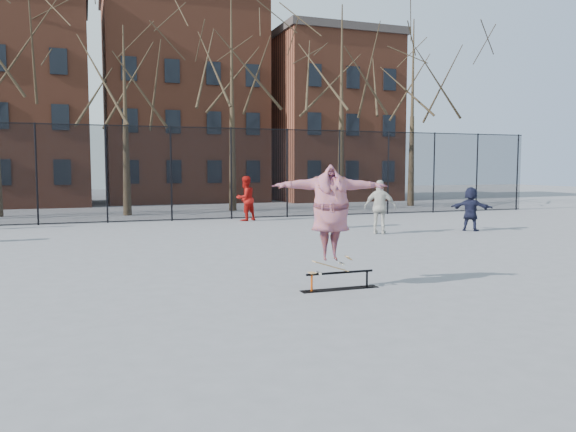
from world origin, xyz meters
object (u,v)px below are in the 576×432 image
object	(u,v)px
skate_rail	(340,282)
bystander_red	(245,198)
bystander_extra	(328,204)
bystander_white	(380,207)
bystander_navy	(471,209)
skateboard	(330,270)
skater	(331,220)

from	to	relation	value
skate_rail	bystander_red	world-z (taller)	bystander_red
skate_rail	bystander_extra	distance (m)	10.53
bystander_white	bystander_navy	xyz separation A→B (m)	(3.52, -0.25, -0.13)
skate_rail	bystander_white	bearing A→B (deg)	56.20
bystander_red	bystander_extra	size ratio (longest dim) A/B	1.06
skateboard	bystander_white	xyz separation A→B (m)	(5.18, 7.45, 0.54)
skate_rail	bystander_extra	xyz separation A→B (m)	(4.04, 9.69, 0.77)
bystander_white	skater	bearing A→B (deg)	90.48
bystander_extra	bystander_white	bearing A→B (deg)	120.38
skate_rail	skateboard	world-z (taller)	skateboard
bystander_extra	bystander_red	bearing A→B (deg)	-54.76
skateboard	bystander_white	size ratio (longest dim) A/B	0.41
bystander_red	bystander_white	distance (m)	6.87
skate_rail	bystander_navy	bearing A→B (deg)	40.25
bystander_navy	skate_rail	bearing A→B (deg)	88.97
bystander_red	bystander_extra	world-z (taller)	bystander_red
skater	bystander_white	distance (m)	9.09
skateboard	bystander_extra	bearing A→B (deg)	66.39
skater	bystander_extra	size ratio (longest dim) A/B	1.20
bystander_white	bystander_extra	size ratio (longest dim) A/B	1.02
skate_rail	skater	xyz separation A→B (m)	(-0.19, 0.00, 1.17)
skate_rail	skater	size ratio (longest dim) A/B	0.71
bystander_white	bystander_navy	distance (m)	3.53
bystander_white	bystander_extra	xyz separation A→B (m)	(-0.95, 2.24, -0.02)
bystander_red	bystander_navy	xyz separation A→B (m)	(6.54, -6.42, -0.16)
skate_rail	bystander_red	xyz separation A→B (m)	(1.96, 13.62, 0.82)
bystander_white	bystander_navy	size ratio (longest dim) A/B	1.17
bystander_white	skate_rail	bearing A→B (deg)	91.49
skateboard	bystander_navy	xyz separation A→B (m)	(8.70, 7.20, 0.41)
bystander_extra	bystander_navy	bearing A→B (deg)	158.27
skater	bystander_red	bearing A→B (deg)	95.91
skate_rail	bystander_white	world-z (taller)	bystander_white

